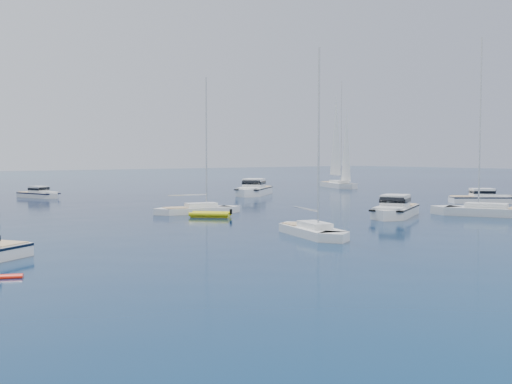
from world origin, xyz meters
TOP-DOWN VIEW (x-y plane):
  - ground at (0.00, 0.00)m, footprint 400.00×400.00m
  - motor_cruiser_centre at (7.78, 13.58)m, footprint 9.94×7.22m
  - motor_cruiser_far_r at (28.88, 18.04)m, footprint 8.06×7.17m
  - motor_cruiser_distant at (16.84, 46.12)m, footprint 10.80×9.64m
  - motor_cruiser_horizon at (-8.58, 59.04)m, footprint 4.41×7.69m
  - sailboat_fore at (-7.48, 8.13)m, footprint 4.89×9.33m
  - sailboat_mid_r at (15.39, 8.59)m, footprint 7.68×11.69m
  - sailboat_centre at (-4.54, 27.29)m, footprint 9.45×4.40m
  - sailboat_sails_far at (40.99, 53.65)m, footprint 7.95×12.96m
  - tender_yellow at (-5.53, 23.66)m, footprint 4.10×4.19m

SIDE VIEW (x-z plane):
  - ground at x=0.00m, z-range 0.00..0.00m
  - motor_cruiser_centre at x=7.78m, z-range -1.27..1.27m
  - motor_cruiser_far_r at x=28.88m, z-range -1.09..1.09m
  - motor_cruiser_distant at x=16.84m, z-range -1.46..1.46m
  - motor_cruiser_horizon at x=-8.58m, z-range -0.97..0.97m
  - sailboat_fore at x=-7.48m, z-range -6.64..6.64m
  - sailboat_mid_r at x=15.39m, z-range -8.47..8.47m
  - sailboat_centre at x=-4.54m, z-range -6.72..6.72m
  - sailboat_sails_far at x=40.99m, z-range -9.32..9.32m
  - tender_yellow at x=-5.53m, z-range -0.47..0.47m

